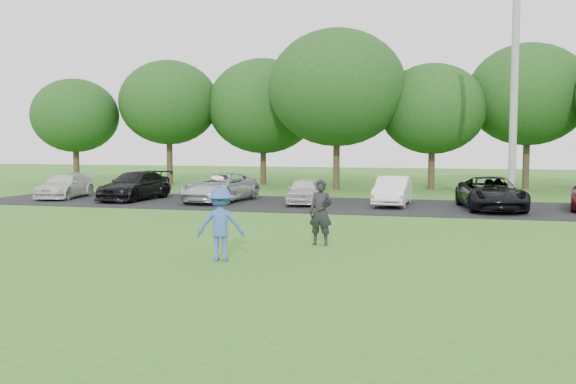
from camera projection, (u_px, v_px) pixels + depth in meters
The scene contains 7 objects.
ground at pixel (246, 266), 13.59m from camera, with size 100.00×100.00×0.00m, color #297120.
parking_lot at pixel (347, 205), 26.13m from camera, with size 32.00×6.50×0.03m, color black.
utility_pole at pixel (515, 64), 23.75m from camera, with size 0.28×0.28×11.00m, color gray.
frisbee_player at pixel (221, 224), 14.15m from camera, with size 1.17×0.86×1.90m.
camera_bystander at pixel (321, 212), 16.21m from camera, with size 0.64×0.46×1.67m.
parked_cars at pixel (333, 190), 26.24m from camera, with size 27.83×5.16×1.25m.
tree_row at pixel (404, 99), 34.77m from camera, with size 42.39×9.85×8.64m.
Camera 1 is at (4.24, -12.76, 2.65)m, focal length 40.00 mm.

